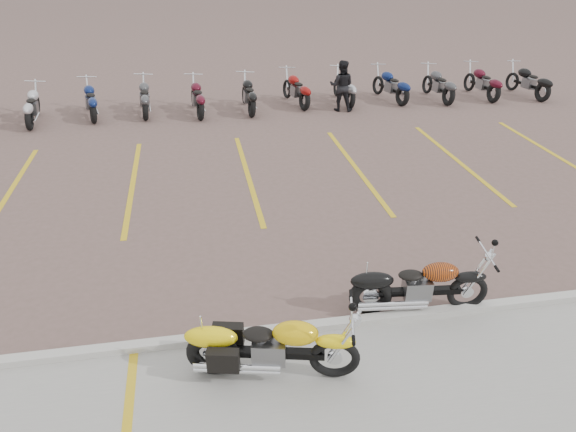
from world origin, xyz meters
The scene contains 7 objects.
ground centered at (0.00, 0.00, 0.00)m, with size 100.00×100.00×0.00m, color brown.
curb centered at (0.00, -2.00, 0.06)m, with size 60.00×0.18×0.12m, color #ADAAA3.
parking_stripes centered at (0.00, 4.00, 0.00)m, with size 38.00×5.50×0.01m, color gold, non-canonical shape.
yellow_cruiser centered at (-0.50, -2.80, 0.46)m, with size 2.24×0.66×0.93m.
flame_cruiser centered at (1.90, -1.83, 0.44)m, with size 2.14×0.42×0.88m.
person_b centered at (3.62, 8.90, 0.81)m, with size 0.79×0.61×1.62m, color black.
bg_bike_row centered at (0.63, 9.61, 0.55)m, with size 20.69×2.07×1.10m.
Camera 1 is at (-1.27, -8.44, 5.27)m, focal length 35.00 mm.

